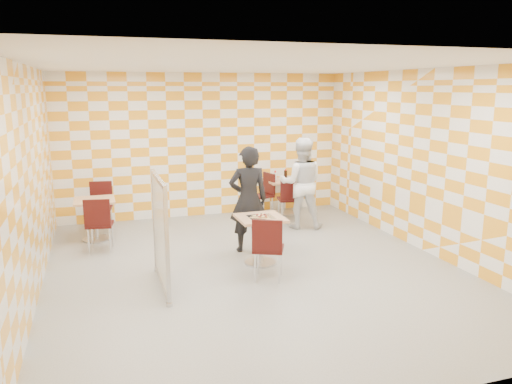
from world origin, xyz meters
TOP-DOWN VIEW (x-y plane):
  - room_shell at (0.00, 0.54)m, footprint 7.00×7.00m
  - main_table at (0.18, 0.22)m, footprint 0.70×0.70m
  - second_table at (1.64, 3.05)m, footprint 0.70×0.70m
  - empty_table at (-2.25, 2.30)m, footprint 0.70×0.70m
  - chair_main_front at (0.05, -0.51)m, footprint 0.56×0.57m
  - chair_second_front at (1.53, 2.39)m, footprint 0.49×0.50m
  - chair_second_side at (1.20, 2.99)m, footprint 0.52×0.51m
  - chair_empty_near at (-2.19, 1.56)m, footprint 0.48×0.49m
  - chair_empty_far at (-2.13, 3.01)m, footprint 0.48×0.49m
  - partition at (-1.41, -0.27)m, footprint 0.08×1.38m
  - man_dark at (0.19, 0.88)m, footprint 0.69×0.49m
  - man_white at (1.59, 1.95)m, footprint 1.03×0.92m
  - pizza_on_foil at (0.18, 0.21)m, footprint 0.40×0.40m
  - sport_bottle at (1.47, 3.11)m, footprint 0.06×0.06m
  - soda_bottle at (1.70, 3.07)m, footprint 0.07×0.07m

SIDE VIEW (x-z plane):
  - main_table at x=0.18m, z-range 0.13..0.88m
  - second_table at x=1.64m, z-range 0.13..0.88m
  - empty_table at x=-2.25m, z-range 0.13..0.88m
  - chair_main_front at x=0.05m, z-range 0.08..1.01m
  - chair_second_front at x=1.53m, z-range 0.08..1.01m
  - chair_second_side at x=1.20m, z-range 0.08..1.01m
  - chair_empty_near at x=-2.19m, z-range 0.08..1.01m
  - chair_empty_far at x=-2.13m, z-range 0.08..1.01m
  - pizza_on_foil at x=0.18m, z-range 0.74..0.79m
  - partition at x=-1.41m, z-range 0.02..1.57m
  - sport_bottle at x=1.47m, z-range 0.74..0.94m
  - soda_bottle at x=1.70m, z-range 0.74..0.97m
  - man_white at x=1.59m, z-range 0.00..1.76m
  - man_dark at x=0.19m, z-range 0.00..1.77m
  - room_shell at x=0.00m, z-range -2.00..5.00m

